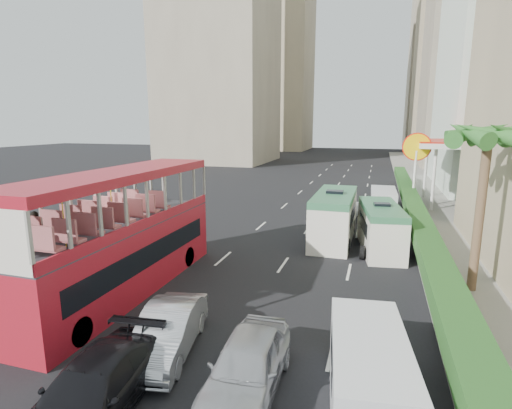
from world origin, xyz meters
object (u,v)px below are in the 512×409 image
at_px(car_silver_lane_b, 247,391).
at_px(panel_van_near, 369,373).
at_px(shell_station, 455,174).
at_px(van_asset, 340,220).
at_px(palm_tree, 480,214).
at_px(panel_van_far, 383,201).
at_px(minibus_near, 334,217).
at_px(double_decker_bus, 122,233).
at_px(car_silver_lane_a, 169,352).
at_px(minibus_far, 380,228).

distance_m(car_silver_lane_b, panel_van_near, 3.18).
bearing_deg(shell_station, van_asset, -138.31).
bearing_deg(palm_tree, van_asset, 119.35).
bearing_deg(panel_van_far, shell_station, 36.55).
bearing_deg(minibus_near, panel_van_near, -80.20).
bearing_deg(car_silver_lane_b, panel_van_near, 4.40).
height_order(double_decker_bus, car_silver_lane_a, double_decker_bus).
bearing_deg(car_silver_lane_a, minibus_near, 64.84).
xyz_separation_m(car_silver_lane_b, shell_station, (9.11, 27.54, 2.75)).
distance_m(panel_van_far, shell_station, 7.39).
bearing_deg(panel_van_far, double_decker_bus, -120.44).
xyz_separation_m(car_silver_lane_a, panel_van_far, (6.36, 22.11, 0.93)).
bearing_deg(shell_station, palm_tree, -96.60).
xyz_separation_m(van_asset, panel_van_near, (2.50, -19.53, 0.90)).
height_order(minibus_far, palm_tree, palm_tree).
xyz_separation_m(panel_van_near, shell_station, (6.08, 27.18, 1.85)).
bearing_deg(panel_van_near, minibus_far, 82.07).
relative_size(minibus_near, minibus_far, 1.15).
relative_size(panel_van_near, shell_station, 0.56).
xyz_separation_m(double_decker_bus, car_silver_lane_b, (6.89, -4.54, -2.53)).
bearing_deg(panel_van_far, minibus_near, -109.69).
height_order(van_asset, minibus_far, minibus_far).
xyz_separation_m(car_silver_lane_b, minibus_far, (3.27, 13.47, 1.25)).
distance_m(double_decker_bus, panel_van_near, 10.88).
bearing_deg(minibus_near, car_silver_lane_a, -104.44).
bearing_deg(panel_van_near, minibus_near, 92.79).
bearing_deg(panel_van_far, palm_tree, -78.05).
distance_m(car_silver_lane_b, palm_tree, 11.49).
xyz_separation_m(car_silver_lane_a, van_asset, (3.43, 18.87, 0.00)).
distance_m(car_silver_lane_b, shell_station, 29.14).
bearing_deg(shell_station, minibus_far, -112.57).
xyz_separation_m(car_silver_lane_a, minibus_far, (6.17, 12.45, 1.25)).
bearing_deg(minibus_far, palm_tree, -62.15).
distance_m(minibus_far, panel_van_far, 9.67).
xyz_separation_m(panel_van_far, palm_tree, (3.45, -14.60, 2.45)).
relative_size(minibus_near, palm_tree, 1.01).
height_order(van_asset, palm_tree, palm_tree).
xyz_separation_m(car_silver_lane_a, panel_van_near, (5.93, -0.67, 0.90)).
distance_m(double_decker_bus, car_silver_lane_b, 8.63).
height_order(van_asset, shell_station, shell_station).
height_order(car_silver_lane_b, shell_station, shell_station).
relative_size(van_asset, panel_van_near, 1.11).
height_order(minibus_near, shell_station, shell_station).
xyz_separation_m(panel_van_near, palm_tree, (3.88, 8.18, 2.48)).
xyz_separation_m(double_decker_bus, palm_tree, (13.80, 4.00, 0.85)).
height_order(car_silver_lane_b, minibus_near, minibus_near).
distance_m(van_asset, shell_station, 11.82).
relative_size(car_silver_lane_a, car_silver_lane_b, 0.98).
xyz_separation_m(double_decker_bus, panel_van_near, (9.92, -4.18, -1.63)).
relative_size(double_decker_bus, car_silver_lane_b, 2.49).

